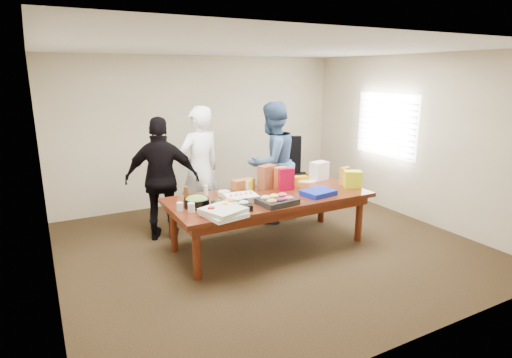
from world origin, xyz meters
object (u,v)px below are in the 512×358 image
person_center (200,170)px  person_right (272,163)px  salad_bowl (197,202)px  sheet_cake (241,197)px  office_chair (293,175)px  conference_table (269,221)px

person_center → person_right: bearing=159.9°
salad_bowl → person_right: bearing=28.5°
person_center → sheet_cake: size_ratio=4.58×
office_chair → salad_bowl: bearing=-128.5°
conference_table → person_center: person_center is taller
person_right → salad_bowl: (-1.62, -0.88, -0.18)m
person_center → sheet_cake: (0.18, -1.05, -0.18)m
person_right → salad_bowl: 1.86m
office_chair → conference_table: bearing=-111.4°
person_center → salad_bowl: 1.12m
person_right → salad_bowl: bearing=13.9°
conference_table → salad_bowl: (-1.06, 0.02, 0.43)m
sheet_cake → office_chair: bearing=44.5°
conference_table → sheet_cake: (-0.44, -0.01, 0.41)m
office_chair → person_right: size_ratio=0.63×
person_center → salad_bowl: person_center is taller
person_center → salad_bowl: bearing=53.3°
conference_table → salad_bowl: bearing=178.9°
conference_table → person_right: bearing=57.9°
office_chair → person_right: (-0.68, -0.40, 0.37)m
office_chair → salad_bowl: (-2.31, -1.28, 0.19)m
office_chair → person_center: size_ratio=0.64×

